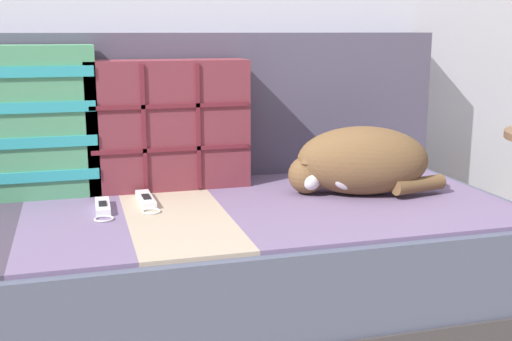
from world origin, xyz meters
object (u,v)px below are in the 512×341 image
Objects in this scene: throw_pillow_quilted at (168,125)px; throw_pillow_striped at (26,122)px; game_remote_near at (146,200)px; sleeping_cat at (358,163)px; game_remote_far at (103,207)px; couch at (174,275)px.

throw_pillow_striped is (-0.39, -0.00, 0.02)m from throw_pillow_quilted.
game_remote_near is (0.30, -0.17, -0.20)m from throw_pillow_striped.
throw_pillow_striped is 0.40m from game_remote_near.
sleeping_cat is at bearing -14.84° from throw_pillow_striped.
game_remote_far is (-0.11, -0.04, -0.00)m from game_remote_near.
throw_pillow_quilted is 2.47× the size of game_remote_far.
game_remote_near is 0.12m from game_remote_far.
sleeping_cat is 0.59m from game_remote_near.
throw_pillow_quilted reaches higher than sleeping_cat.
throw_pillow_striped reaches higher than couch.
sleeping_cat reaches higher than couch.
throw_pillow_striped is at bearing 150.50° from game_remote_near.
game_remote_near is (-0.06, 0.05, 0.20)m from couch.
throw_pillow_quilted is 1.12× the size of throw_pillow_striped.
throw_pillow_quilted is 0.26m from game_remote_near.
game_remote_far is at bearing -48.76° from throw_pillow_striped.
throw_pillow_quilted reaches higher than couch.
throw_pillow_striped is at bearing 148.88° from couch.
throw_pillow_striped is at bearing -179.93° from throw_pillow_quilted.
throw_pillow_quilted reaches higher than game_remote_far.
sleeping_cat is (0.49, -0.23, -0.09)m from throw_pillow_quilted.
sleeping_cat is at bearing -6.29° from game_remote_near.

